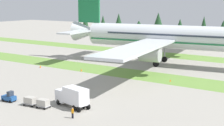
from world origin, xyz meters
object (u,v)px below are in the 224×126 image
Objects in this scene: baggage_tug at (9,97)px; taxiway_marker_1 at (170,80)px; cargo_dolly_lead at (30,100)px; airliner at (169,37)px; catering_truck at (72,96)px; taxiway_marker_2 at (40,66)px; taxiway_marker_0 at (81,70)px; cargo_dolly_second at (43,103)px; ground_crew_marshaller at (73,112)px.

baggage_tug is 5.89× the size of taxiway_marker_1.
airliner is at bearing -10.36° from cargo_dolly_lead.
baggage_tug is 12.36m from catering_truck.
airliner reaches higher than cargo_dolly_lead.
catering_truck reaches higher than taxiway_marker_2.
airliner is at bearing 53.07° from taxiway_marker_0.
taxiway_marker_0 is 24.12m from taxiway_marker_1.
cargo_dolly_second is 31.62m from taxiway_marker_1.
taxiway_marker_2 is (-26.13, 24.92, -0.57)m from cargo_dolly_second.
airliner reaches higher than catering_truck.
catering_truck is 4.18× the size of ground_crew_marshaller.
taxiway_marker_2 is (-29.89, 21.66, -1.61)m from catering_truck.
ground_crew_marshaller is 2.52× the size of taxiway_marker_2.
ground_crew_marshaller is at bearing -53.35° from taxiway_marker_0.
cargo_dolly_lead is 1.00× the size of cargo_dolly_second.
ground_crew_marshaller reaches higher than taxiway_marker_0.
baggage_tug reaches higher than ground_crew_marshaller.
airliner is at bearing 39.79° from taxiway_marker_2.
cargo_dolly_lead is (5.00, 0.45, 0.10)m from baggage_tug.
catering_truck is at bearing -103.54° from taxiway_marker_1.
cargo_dolly_second is 3.37× the size of taxiway_marker_2.
cargo_dolly_lead reaches higher than taxiway_marker_2.
cargo_dolly_second is 5.06× the size of taxiway_marker_1.
baggage_tug is at bearing -54.56° from taxiway_marker_2.
taxiway_marker_1 is (24.01, 2.39, -0.07)m from taxiway_marker_0.
cargo_dolly_lead is at bearing 129.38° from catering_truck.
airliner reaches higher than taxiway_marker_0.
airliner is 10.47× the size of catering_truck.
ground_crew_marshaller is 2.85× the size of taxiway_marker_0.
cargo_dolly_second is at bearing -63.34° from taxiway_marker_0.
baggage_tug is at bearing 90.00° from cargo_dolly_second.
taxiway_marker_2 is at bearing -172.15° from taxiway_marker_1.
catering_truck is 5.83m from ground_crew_marshaller.
cargo_dolly_second is 3.81× the size of taxiway_marker_0.
catering_truck reaches higher than ground_crew_marshaller.
cargo_dolly_second is at bearing 1.98° from ground_crew_marshaller.
taxiway_marker_1 is 0.67× the size of taxiway_marker_2.
taxiway_marker_0 is (-21.31, 28.64, -0.64)m from ground_crew_marshaller.
catering_truck is 30.02m from taxiway_marker_0.
cargo_dolly_lead is 2.90m from cargo_dolly_second.
cargo_dolly_second is at bearing -90.00° from baggage_tug.
catering_truck is (2.23, -44.69, -6.16)m from airliner.
cargo_dolly_lead is 5.06× the size of taxiway_marker_1.
baggage_tug reaches higher than taxiway_marker_2.
taxiway_marker_2 is at bearing 37.58° from cargo_dolly_lead.
catering_truck reaches higher than cargo_dolly_lead.
cargo_dolly_lead is (-4.41, -48.21, -7.19)m from airliner.
airliner is 50.10m from baggage_tug.
cargo_dolly_second is at bearing -90.00° from cargo_dolly_lead.
airliner is 26.71m from taxiway_marker_0.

